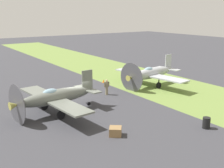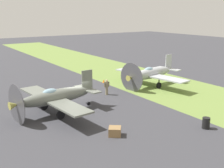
{
  "view_description": "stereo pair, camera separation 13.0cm",
  "coord_description": "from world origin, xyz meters",
  "px_view_note": "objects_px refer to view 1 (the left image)",
  "views": [
    {
      "loc": [
        -24.28,
        12.02,
        8.99
      ],
      "look_at": [
        0.25,
        -4.65,
        1.44
      ],
      "focal_mm": 45.54,
      "sensor_mm": 36.0,
      "label": 1
    },
    {
      "loc": [
        -24.35,
        11.91,
        8.99
      ],
      "look_at": [
        0.25,
        -4.65,
        1.44
      ],
      "focal_mm": 45.54,
      "sensor_mm": 36.0,
      "label": 2
    }
  ],
  "objects_px": {
    "runway_marker_cone": "(104,81)",
    "fuel_drum": "(206,123)",
    "airplane_wingman": "(151,73)",
    "supply_crate": "(115,131)",
    "airplane_lead": "(55,97)",
    "ground_crew_chief": "(107,87)"
  },
  "relations": [
    {
      "from": "ground_crew_chief",
      "to": "fuel_drum",
      "type": "xyz_separation_m",
      "value": [
        -12.36,
        -1.38,
        -0.46
      ]
    },
    {
      "from": "airplane_lead",
      "to": "runway_marker_cone",
      "type": "height_order",
      "value": "airplane_lead"
    },
    {
      "from": "airplane_wingman",
      "to": "ground_crew_chief",
      "type": "xyz_separation_m",
      "value": [
        -0.35,
        6.83,
        -0.65
      ]
    },
    {
      "from": "fuel_drum",
      "to": "supply_crate",
      "type": "height_order",
      "value": "fuel_drum"
    },
    {
      "from": "airplane_wingman",
      "to": "ground_crew_chief",
      "type": "height_order",
      "value": "airplane_wingman"
    },
    {
      "from": "fuel_drum",
      "to": "supply_crate",
      "type": "xyz_separation_m",
      "value": [
        2.94,
        6.75,
        -0.13
      ]
    },
    {
      "from": "supply_crate",
      "to": "runway_marker_cone",
      "type": "distance_m",
      "value": 16.42
    },
    {
      "from": "airplane_lead",
      "to": "ground_crew_chief",
      "type": "xyz_separation_m",
      "value": [
        2.45,
        -7.13,
        -0.65
      ]
    },
    {
      "from": "airplane_lead",
      "to": "airplane_wingman",
      "type": "distance_m",
      "value": 14.23
    },
    {
      "from": "fuel_drum",
      "to": "airplane_wingman",
      "type": "bearing_deg",
      "value": -23.21
    },
    {
      "from": "airplane_wingman",
      "to": "supply_crate",
      "type": "bearing_deg",
      "value": 119.79
    },
    {
      "from": "runway_marker_cone",
      "to": "fuel_drum",
      "type": "bearing_deg",
      "value": 175.64
    },
    {
      "from": "airplane_lead",
      "to": "runway_marker_cone",
      "type": "relative_size",
      "value": 23.84
    },
    {
      "from": "runway_marker_cone",
      "to": "airplane_lead",
      "type": "bearing_deg",
      "value": 126.75
    },
    {
      "from": "airplane_lead",
      "to": "fuel_drum",
      "type": "bearing_deg",
      "value": -144.81
    },
    {
      "from": "airplane_wingman",
      "to": "ground_crew_chief",
      "type": "bearing_deg",
      "value": 84.07
    },
    {
      "from": "fuel_drum",
      "to": "supply_crate",
      "type": "distance_m",
      "value": 7.37
    },
    {
      "from": "airplane_wingman",
      "to": "airplane_lead",
      "type": "bearing_deg",
      "value": 92.46
    },
    {
      "from": "airplane_wingman",
      "to": "fuel_drum",
      "type": "xyz_separation_m",
      "value": [
        -12.71,
        5.45,
        -1.11
      ]
    },
    {
      "from": "ground_crew_chief",
      "to": "runway_marker_cone",
      "type": "xyz_separation_m",
      "value": [
        4.88,
        -2.69,
        -0.69
      ]
    },
    {
      "from": "airplane_lead",
      "to": "supply_crate",
      "type": "distance_m",
      "value": 7.29
    },
    {
      "from": "supply_crate",
      "to": "airplane_wingman",
      "type": "bearing_deg",
      "value": -51.32
    }
  ]
}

